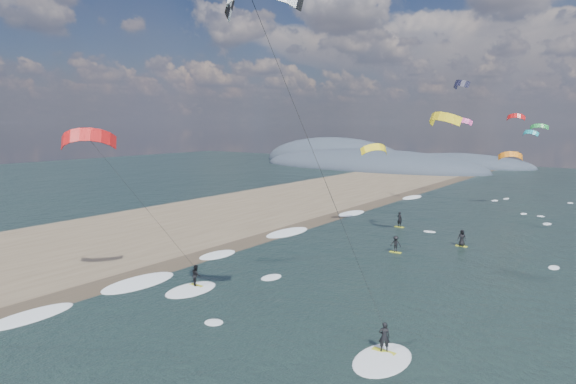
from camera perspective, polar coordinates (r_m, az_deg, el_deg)
The scene contains 9 objects.
ground at distance 27.23m, azimuth -14.16°, elevation -17.95°, with size 260.00×260.00×0.00m, color black.
sand_strip at distance 51.41m, azimuth -22.62°, elevation -5.80°, with size 26.00×240.00×0.00m, color brown.
wet_sand_strip at distance 41.84m, azimuth -14.03°, elevation -8.55°, with size 3.00×240.00×0.00m, color #382D23.
coastal_hills at distance 139.26m, azimuth 9.03°, elevation 3.22°, with size 80.00×41.00×15.00m.
kitesurfer_near_a at distance 21.74m, azimuth -1.02°, elevation 13.63°, with size 7.58×8.29×18.47m.
kitesurfer_near_b at distance 34.13m, azimuth -18.95°, elevation 0.51°, with size 6.81×9.08×12.31m.
far_kitesurfers at distance 49.54m, azimuth 15.14°, elevation -4.98°, with size 9.53×11.19×1.78m.
bg_kite_field at distance 76.96m, azimuth 22.48°, elevation 7.43°, with size 12.86×65.79×10.73m.
shoreline_surf at distance 44.04m, azimuth -8.21°, elevation -7.54°, with size 2.40×79.40×0.11m.
Camera 1 is at (19.18, -15.24, 11.90)m, focal length 30.00 mm.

